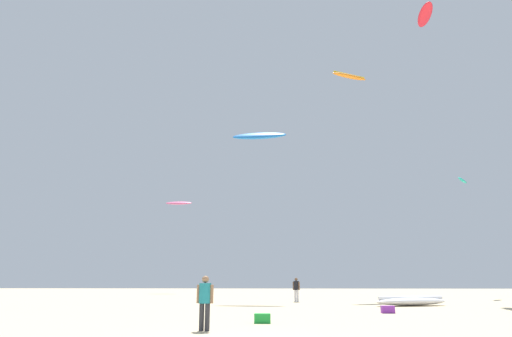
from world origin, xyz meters
The scene contains 10 objects.
person_foreground centered at (-1.00, 3.38, 0.93)m, with size 0.52×0.36×1.58m.
person_left centered at (2.61, 20.12, 0.91)m, with size 0.46×0.35×1.56m.
kite_grounded_near centered at (8.83, 15.90, 0.25)m, with size 4.54×2.41×0.55m.
cooler_box centered at (6.16, 10.48, 0.16)m, with size 0.56×0.36×0.32m, color purple.
gear_bag centered at (0.67, 5.76, 0.16)m, with size 0.56×0.36×0.32m, color green.
kite_aloft_0 centered at (17.31, 26.97, 9.63)m, with size 1.71×2.10×0.54m.
kite_aloft_1 centered at (13.96, 22.71, 22.87)m, with size 1.63×3.83×0.39m.
kite_aloft_2 centered at (0.15, 20.54, 11.70)m, with size 4.08×1.56×0.95m.
kite_aloft_3 centered at (-9.62, 39.25, 9.90)m, with size 3.03×0.96×0.59m.
kite_aloft_4 centered at (7.96, 25.59, 18.79)m, with size 3.56×2.44×0.68m.
Camera 1 is at (1.02, -10.29, 1.50)m, focal length 30.91 mm.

